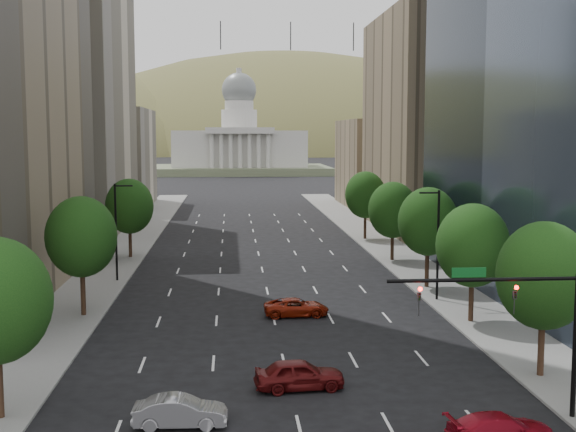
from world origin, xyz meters
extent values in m
cube|color=slate|center=(-15.50, 60.00, 0.07)|extent=(6.00, 200.00, 0.15)
cube|color=slate|center=(15.50, 60.00, 0.07)|extent=(6.00, 200.00, 0.15)
cube|color=beige|center=(-25.00, 103.00, 17.50)|extent=(14.00, 30.00, 35.00)
cube|color=beige|center=(-25.00, 136.00, 9.00)|extent=(14.00, 26.00, 18.00)
cube|color=#8C7759|center=(25.00, 100.00, 15.00)|extent=(14.00, 30.00, 30.00)
cube|color=#8C7759|center=(25.00, 133.00, 8.00)|extent=(14.00, 26.00, 16.00)
cylinder|color=#382316|center=(14.00, 36.00, 2.00)|extent=(0.36, 0.36, 4.00)
ellipsoid|color=black|center=(14.00, 36.00, 5.76)|extent=(5.20, 5.20, 5.98)
cylinder|color=#382316|center=(14.00, 48.00, 1.95)|extent=(0.36, 0.36, 3.90)
ellipsoid|color=black|center=(14.00, 48.00, 5.62)|extent=(5.20, 5.20, 5.98)
cylinder|color=#382316|center=(14.00, 60.00, 2.05)|extent=(0.36, 0.36, 4.10)
ellipsoid|color=black|center=(14.00, 60.00, 5.90)|extent=(5.20, 5.20, 5.98)
cylinder|color=#382316|center=(14.00, 74.00, 1.90)|extent=(0.36, 0.36, 3.80)
ellipsoid|color=black|center=(14.00, 74.00, 5.47)|extent=(5.20, 5.20, 5.98)
cylinder|color=#382316|center=(14.00, 90.00, 2.00)|extent=(0.36, 0.36, 4.00)
ellipsoid|color=black|center=(14.00, 90.00, 5.76)|extent=(5.20, 5.20, 5.98)
cylinder|color=#382316|center=(-14.00, 52.00, 2.08)|extent=(0.36, 0.36, 4.15)
ellipsoid|color=black|center=(-14.00, 52.00, 5.98)|extent=(5.20, 5.20, 5.98)
cylinder|color=#382316|center=(-14.00, 78.00, 1.98)|extent=(0.36, 0.36, 3.95)
ellipsoid|color=black|center=(-14.00, 78.00, 5.69)|extent=(5.20, 5.20, 5.98)
cylinder|color=black|center=(13.50, 55.00, 4.50)|extent=(0.20, 0.20, 9.00)
cylinder|color=black|center=(12.70, 55.00, 8.80)|extent=(1.60, 0.14, 0.14)
cylinder|color=black|center=(-13.50, 65.00, 4.50)|extent=(0.20, 0.20, 9.00)
cylinder|color=black|center=(-12.70, 65.00, 8.80)|extent=(1.60, 0.14, 0.14)
cylinder|color=black|center=(13.00, 30.00, 3.50)|extent=(0.24, 0.24, 7.00)
cylinder|color=black|center=(8.50, 30.00, 6.80)|extent=(9.00, 0.18, 0.18)
imported|color=black|center=(10.00, 30.00, 6.25)|extent=(0.18, 0.22, 1.10)
imported|color=black|center=(5.50, 30.00, 6.25)|extent=(0.18, 0.22, 1.10)
sphere|color=#FF0C07|center=(10.00, 29.82, 6.45)|extent=(0.20, 0.20, 0.20)
sphere|color=#FF0C07|center=(5.50, 29.82, 6.45)|extent=(0.20, 0.20, 0.20)
cube|color=#0C591E|center=(7.80, 30.00, 7.15)|extent=(1.60, 0.06, 0.45)
cube|color=#596647|center=(0.00, 250.00, 1.25)|extent=(60.00, 40.00, 2.50)
cube|color=silver|center=(0.00, 250.00, 8.50)|extent=(44.00, 26.00, 12.00)
cube|color=silver|center=(0.00, 236.00, 14.50)|extent=(22.00, 4.00, 2.00)
cylinder|color=silver|center=(0.00, 250.00, 18.00)|extent=(12.00, 12.00, 7.00)
cylinder|color=silver|center=(0.00, 250.00, 23.00)|extent=(9.60, 9.60, 3.00)
sphere|color=slate|center=(0.00, 250.00, 28.10)|extent=(11.60, 11.60, 11.60)
cylinder|color=silver|center=(0.00, 250.00, 33.95)|extent=(1.80, 1.80, 2.50)
ellipsoid|color=olive|center=(-140.00, 560.00, -33.25)|extent=(380.00, 342.00, 190.00)
ellipsoid|color=olive|center=(40.00, 600.00, -42.00)|extent=(440.00, 396.00, 240.00)
ellipsoid|color=olive|center=(210.00, 640.00, -35.00)|extent=(360.00, 324.00, 200.00)
cylinder|color=black|center=(-10.00, 590.00, 90.00)|extent=(0.80, 0.80, 22.00)
cylinder|color=black|center=(45.00, 590.00, 90.00)|extent=(0.80, 0.80, 22.00)
cylinder|color=black|center=(95.00, 590.00, 90.00)|extent=(0.80, 0.80, 22.00)
imported|color=maroon|center=(8.56, 27.42, 0.70)|extent=(5.01, 2.47, 1.40)
imported|color=#530D0E|center=(0.49, 35.14, 0.81)|extent=(4.92, 2.34, 1.62)
imported|color=#949499|center=(-5.48, 30.56, 0.71)|extent=(4.37, 1.62, 1.43)
imported|color=maroon|center=(1.72, 50.97, 0.67)|extent=(4.90, 2.42, 1.34)
camera|label=1|loc=(-3.05, -2.68, 13.47)|focal=46.21mm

